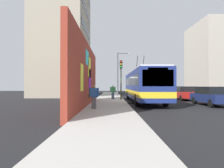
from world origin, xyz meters
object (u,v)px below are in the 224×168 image
Objects in this scene: parked_car_red at (183,93)px; street_lamp at (119,71)px; traffic_light at (121,73)px; parked_car_navy at (212,96)px; pedestrian_midblock at (113,91)px; city_bus at (143,85)px; pedestrian_near_wall at (94,95)px.

street_lamp is at bearing 51.49° from parked_car_red.
street_lamp is (5.75, 7.23, 3.06)m from parked_car_red.
street_lamp reaches higher than traffic_light.
parked_car_navy is 5.97m from parked_car_red.
pedestrian_midblock is (-0.26, 8.22, 0.23)m from parked_car_red.
pedestrian_near_wall is (-6.58, 4.33, -0.70)m from city_bus.
street_lamp is (15.02, -2.31, 2.84)m from pedestrian_near_wall.
parked_car_red is 9.73m from street_lamp.
parked_car_red is 7.82m from traffic_light.
street_lamp reaches higher than city_bus.
traffic_light is at bearing -145.32° from pedestrian_midblock.
parked_car_red is 1.13× the size of traffic_light.
pedestrian_near_wall is 9.10m from pedestrian_midblock.
pedestrian_near_wall is 0.37× the size of traffic_light.
parked_car_red is 3.08× the size of pedestrian_near_wall.
pedestrian_near_wall reaches higher than parked_car_navy.
pedestrian_near_wall is at bearing 146.62° from city_bus.
pedestrian_midblock is (9.01, -1.31, 0.01)m from pedestrian_near_wall.
city_bus is 7.58× the size of pedestrian_midblock.
parked_car_navy is at bearing -70.93° from pedestrian_near_wall.
street_lamp reaches higher than pedestrian_midblock.
city_bus is 6.22m from parked_car_navy.
street_lamp is at bearing -0.98° from traffic_light.
parked_car_navy is 10.01m from pedestrian_midblock.
parked_car_navy is 2.64× the size of pedestrian_midblock.
street_lamp is (11.73, 7.23, 3.06)m from parked_car_navy.
pedestrian_near_wall is 0.99× the size of pedestrian_midblock.
traffic_light is at bearing 58.80° from parked_car_navy.
traffic_light is 7.33m from street_lamp.
pedestrian_near_wall is at bearing 171.72° from pedestrian_midblock.
city_bus reaches higher than pedestrian_midblock.
traffic_light is (-1.26, -0.87, 1.95)m from pedestrian_midblock.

